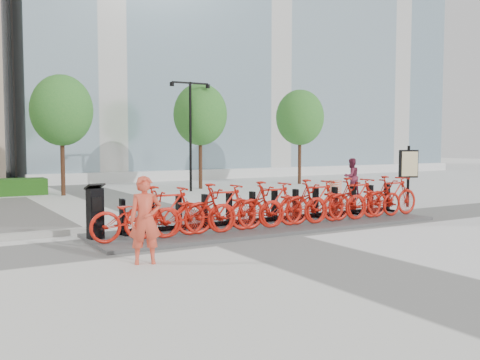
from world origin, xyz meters
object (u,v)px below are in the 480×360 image
bike_0 (135,216)px  worker_red (145,220)px  pedestrian (351,176)px  kiosk (95,212)px  map_sign (409,166)px  construction_barrel (335,193)px

bike_0 → worker_red: 1.99m
worker_red → pedestrian: (12.34, 7.97, -0.03)m
bike_0 → kiosk: bearing=45.2°
kiosk → map_sign: map_sign is taller
map_sign → worker_red: bearing=-142.9°
pedestrian → bike_0: bearing=26.7°
kiosk → pedestrian: bearing=14.3°
construction_barrel → worker_red: bearing=-149.6°
construction_barrel → map_sign: 2.69m
bike_0 → pedestrian: (11.84, 6.05, 0.17)m
kiosk → construction_barrel: size_ratio=1.42×
bike_0 → kiosk: (-0.70, 0.69, 0.06)m
bike_0 → kiosk: kiosk is taller
bike_0 → worker_red: worker_red is taller
bike_0 → map_sign: 10.72m
map_sign → pedestrian: bearing=91.9°
kiosk → worker_red: (0.20, -2.61, 0.13)m
kiosk → pedestrian: size_ratio=0.80×
kiosk → map_sign: 11.32m
worker_red → construction_barrel: bearing=47.4°
bike_0 → construction_barrel: bike_0 is taller
pedestrian → construction_barrel: bearing=39.2°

